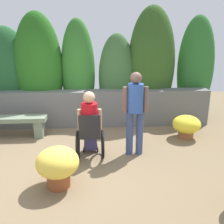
{
  "coord_description": "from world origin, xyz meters",
  "views": [
    {
      "loc": [
        0.47,
        -4.38,
        2.29
      ],
      "look_at": [
        0.8,
        0.38,
        0.85
      ],
      "focal_mm": 40.47,
      "sensor_mm": 36.0,
      "label": 1
    }
  ],
  "objects_px": {
    "stone_bench": "(11,123)",
    "person_in_wheelchair": "(90,127)",
    "flower_pot_terracotta_by_wall": "(58,165)",
    "person_standing_companion": "(135,108)",
    "flower_pot_purple_near": "(186,126)"
  },
  "relations": [
    {
      "from": "flower_pot_terracotta_by_wall",
      "to": "person_standing_companion",
      "type": "bearing_deg",
      "value": 37.87
    },
    {
      "from": "person_in_wheelchair",
      "to": "flower_pot_terracotta_by_wall",
      "type": "relative_size",
      "value": 1.99
    },
    {
      "from": "stone_bench",
      "to": "person_in_wheelchair",
      "type": "relative_size",
      "value": 1.23
    },
    {
      "from": "stone_bench",
      "to": "flower_pot_terracotta_by_wall",
      "type": "distance_m",
      "value": 2.55
    },
    {
      "from": "person_in_wheelchair",
      "to": "person_standing_companion",
      "type": "bearing_deg",
      "value": 4.19
    },
    {
      "from": "flower_pot_terracotta_by_wall",
      "to": "flower_pot_purple_near",
      "type": "bearing_deg",
      "value": 33.95
    },
    {
      "from": "person_standing_companion",
      "to": "flower_pot_terracotta_by_wall",
      "type": "xyz_separation_m",
      "value": [
        -1.37,
        -1.06,
        -0.58
      ]
    },
    {
      "from": "stone_bench",
      "to": "flower_pot_terracotta_by_wall",
      "type": "bearing_deg",
      "value": -56.38
    },
    {
      "from": "person_standing_companion",
      "to": "flower_pot_purple_near",
      "type": "xyz_separation_m",
      "value": [
        1.34,
        0.76,
        -0.66
      ]
    },
    {
      "from": "stone_bench",
      "to": "person_in_wheelchair",
      "type": "distance_m",
      "value": 2.21
    },
    {
      "from": "person_in_wheelchair",
      "to": "flower_pot_purple_near",
      "type": "distance_m",
      "value": 2.39
    },
    {
      "from": "flower_pot_terracotta_by_wall",
      "to": "person_in_wheelchair",
      "type": "bearing_deg",
      "value": 63.35
    },
    {
      "from": "flower_pot_purple_near",
      "to": "stone_bench",
      "type": "bearing_deg",
      "value": 175.4
    },
    {
      "from": "stone_bench",
      "to": "person_in_wheelchair",
      "type": "xyz_separation_m",
      "value": [
        1.86,
        -1.17,
        0.29
      ]
    },
    {
      "from": "person_standing_companion",
      "to": "flower_pot_purple_near",
      "type": "height_order",
      "value": "person_standing_companion"
    }
  ]
}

